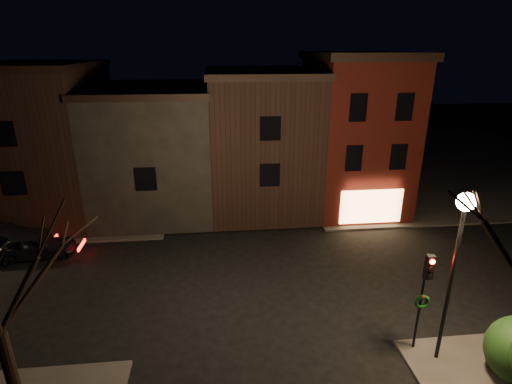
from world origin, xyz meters
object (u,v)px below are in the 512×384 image
at_px(street_lamp_near, 460,234).
at_px(traffic_signal, 425,288).
at_px(parked_car_b, 3,240).
at_px(parked_car_a, 34,245).

distance_m(street_lamp_near, traffic_signal, 2.49).
relative_size(street_lamp_near, traffic_signal, 1.60).
bearing_deg(parked_car_b, traffic_signal, -124.43).
height_order(traffic_signal, parked_car_b, traffic_signal).
distance_m(traffic_signal, parked_car_a, 19.70).
relative_size(traffic_signal, parked_car_b, 0.88).
xyz_separation_m(parked_car_a, parked_car_b, (-1.95, 0.75, 0.05)).
bearing_deg(traffic_signal, parked_car_a, 152.30).
xyz_separation_m(traffic_signal, parked_car_a, (-17.34, 9.10, -2.10)).
distance_m(street_lamp_near, parked_car_a, 20.83).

